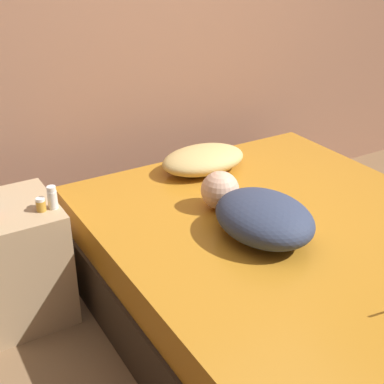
{
  "coord_description": "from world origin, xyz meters",
  "views": [
    {
      "loc": [
        -1.41,
        -1.46,
        1.65
      ],
      "look_at": [
        -0.39,
        0.24,
        0.66
      ],
      "focal_mm": 50.0,
      "sensor_mm": 36.0,
      "label": 1
    }
  ],
  "objects_px": {
    "person_lying": "(257,213)",
    "bottle_white": "(52,198)",
    "bottle_amber": "(41,205)",
    "pillow": "(203,159)"
  },
  "relations": [
    {
      "from": "person_lying",
      "to": "bottle_white",
      "type": "relative_size",
      "value": 6.19
    },
    {
      "from": "bottle_white",
      "to": "bottle_amber",
      "type": "distance_m",
      "value": 0.06
    },
    {
      "from": "person_lying",
      "to": "bottle_amber",
      "type": "distance_m",
      "value": 0.92
    },
    {
      "from": "pillow",
      "to": "person_lying",
      "type": "relative_size",
      "value": 0.73
    },
    {
      "from": "pillow",
      "to": "bottle_white",
      "type": "relative_size",
      "value": 4.51
    },
    {
      "from": "bottle_amber",
      "to": "person_lying",
      "type": "bearing_deg",
      "value": -32.98
    },
    {
      "from": "person_lying",
      "to": "bottle_amber",
      "type": "relative_size",
      "value": 10.61
    },
    {
      "from": "pillow",
      "to": "person_lying",
      "type": "bearing_deg",
      "value": -102.08
    },
    {
      "from": "bottle_white",
      "to": "bottle_amber",
      "type": "height_order",
      "value": "bottle_white"
    },
    {
      "from": "pillow",
      "to": "person_lying",
      "type": "distance_m",
      "value": 0.67
    }
  ]
}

